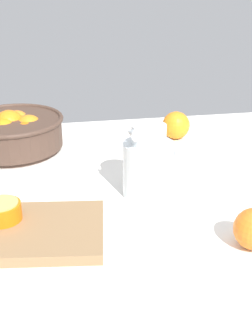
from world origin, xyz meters
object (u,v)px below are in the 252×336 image
(cutting_board, at_px, (19,232))
(loose_orange_0, at_px, (176,125))
(fruit_bowl, at_px, (12,132))
(orange_half_0, at_px, (2,211))
(juice_pitcher, at_px, (148,168))

(cutting_board, bearing_deg, loose_orange_0, 46.15)
(fruit_bowl, height_order, orange_half_0, fruit_bowl)
(loose_orange_0, bearing_deg, juice_pitcher, -115.74)
(fruit_bowl, height_order, loose_orange_0, fruit_bowl)
(cutting_board, bearing_deg, juice_pitcher, 24.27)
(juice_pitcher, bearing_deg, orange_half_0, -163.57)
(loose_orange_0, bearing_deg, fruit_bowl, -178.72)
(juice_pitcher, xyz_separation_m, cutting_board, (-0.28, -0.12, -0.05))
(orange_half_0, xyz_separation_m, loose_orange_0, (0.46, 0.42, 0.00))
(juice_pitcher, xyz_separation_m, orange_half_0, (-0.31, -0.09, -0.02))
(orange_half_0, bearing_deg, fruit_bowl, 90.14)
(cutting_board, bearing_deg, orange_half_0, 131.59)
(fruit_bowl, distance_m, loose_orange_0, 0.46)
(orange_half_0, relative_size, loose_orange_0, 0.93)
(loose_orange_0, bearing_deg, cutting_board, -133.85)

